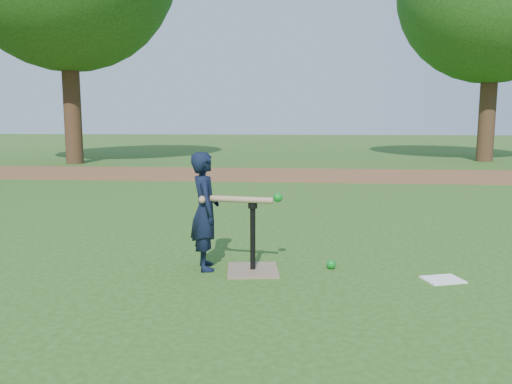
{
  "coord_description": "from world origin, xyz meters",
  "views": [
    {
      "loc": [
        0.75,
        -4.32,
        1.3
      ],
      "look_at": [
        0.34,
        0.12,
        0.65
      ],
      "focal_mm": 35.0,
      "sensor_mm": 36.0,
      "label": 1
    }
  ],
  "objects": [
    {
      "name": "ground",
      "position": [
        0.0,
        0.0,
        0.0
      ],
      "size": [
        80.0,
        80.0,
        0.0
      ],
      "primitive_type": "plane",
      "color": "#285116",
      "rests_on": "ground"
    },
    {
      "name": "dirt_strip",
      "position": [
        0.0,
        7.5,
        0.01
      ],
      "size": [
        24.0,
        3.0,
        0.01
      ],
      "primitive_type": "cube",
      "color": "brown",
      "rests_on": "ground"
    },
    {
      "name": "child",
      "position": [
        -0.08,
        -0.13,
        0.51
      ],
      "size": [
        0.35,
        0.43,
        1.03
      ],
      "primitive_type": "imported",
      "rotation": [
        0.0,
        0.0,
        1.89
      ],
      "color": "black",
      "rests_on": "ground"
    },
    {
      "name": "wiffle_ball_ground",
      "position": [
        1.02,
        -0.04,
        0.04
      ],
      "size": [
        0.08,
        0.08,
        0.08
      ],
      "primitive_type": "sphere",
      "color": "#0C861D",
      "rests_on": "ground"
    },
    {
      "name": "clipboard",
      "position": [
        1.91,
        -0.28,
        0.01
      ],
      "size": [
        0.36,
        0.31,
        0.01
      ],
      "primitive_type": "cube",
      "rotation": [
        0.0,
        0.0,
        0.31
      ],
      "color": "white",
      "rests_on": "ground"
    },
    {
      "name": "batting_tee",
      "position": [
        0.34,
        -0.18,
        0.11
      ],
      "size": [
        0.48,
        0.48,
        0.61
      ],
      "color": "#826B52",
      "rests_on": "ground"
    },
    {
      "name": "swing_action",
      "position": [
        0.26,
        -0.19,
        0.63
      ],
      "size": [
        0.7,
        0.18,
        0.08
      ],
      "color": "tan",
      "rests_on": "ground"
    }
  ]
}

